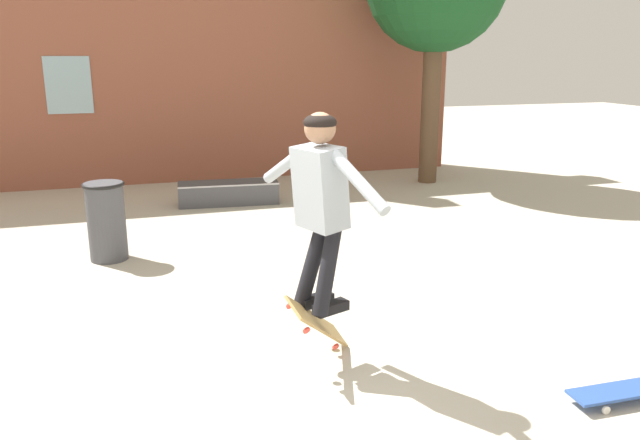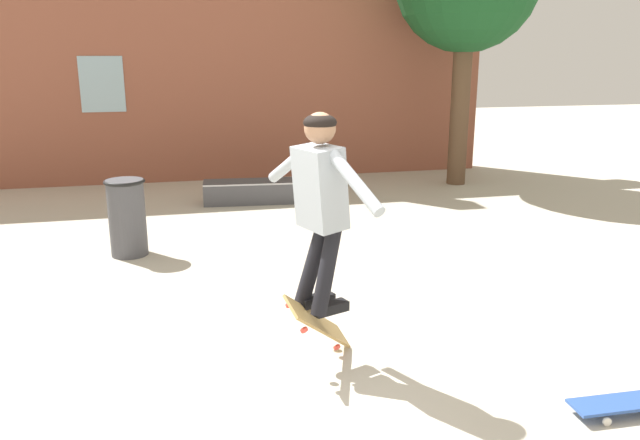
{
  "view_description": "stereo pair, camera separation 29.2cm",
  "coord_description": "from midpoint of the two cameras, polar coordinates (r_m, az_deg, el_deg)",
  "views": [
    {
      "loc": [
        -0.68,
        -3.39,
        2.19
      ],
      "look_at": [
        0.54,
        0.51,
        1.09
      ],
      "focal_mm": 35.0,
      "sensor_mm": 36.0,
      "label": 1
    },
    {
      "loc": [
        -0.4,
        -3.47,
        2.19
      ],
      "look_at": [
        0.54,
        0.51,
        1.09
      ],
      "focal_mm": 35.0,
      "sensor_mm": 36.0,
      "label": 2
    }
  ],
  "objects": [
    {
      "name": "building_backdrop",
      "position": [
        11.16,
        -14.92,
        13.74
      ],
      "size": [
        10.99,
        0.52,
        5.04
      ],
      "color": "#93513D",
      "rests_on": "ground_plane"
    },
    {
      "name": "skate_ledge",
      "position": [
        9.38,
        -9.26,
        2.47
      ],
      "size": [
        1.5,
        0.59,
        0.33
      ],
      "rotation": [
        0.0,
        0.0,
        -0.09
      ],
      "color": "#4C4C51",
      "rests_on": "ground_plane"
    },
    {
      "name": "skateboard_flipping",
      "position": [
        4.53,
        -2.06,
        -9.42
      ],
      "size": [
        0.57,
        0.64,
        0.61
      ],
      "rotation": [
        0.0,
        0.0,
        0.75
      ],
      "color": "#AD894C"
    },
    {
      "name": "trash_bin",
      "position": [
        7.13,
        -20.08,
        0.03
      ],
      "size": [
        0.44,
        0.44,
        0.85
      ],
      "color": "#47474C",
      "rests_on": "ground_plane"
    },
    {
      "name": "ground_plane",
      "position": [
        4.1,
        -7.41,
        -17.29
      ],
      "size": [
        40.0,
        40.0,
        0.0
      ],
      "primitive_type": "plane",
      "color": "beige"
    },
    {
      "name": "skater",
      "position": [
        4.19,
        -1.98,
        2.19
      ],
      "size": [
        0.53,
        1.26,
        1.38
      ],
      "rotation": [
        0.0,
        0.0,
        0.36
      ],
      "color": "#9EA8B2"
    },
    {
      "name": "skateboard_resting",
      "position": [
        4.58,
        24.75,
        -13.95
      ],
      "size": [
        0.84,
        0.25,
        0.08
      ],
      "rotation": [
        0.0,
        0.0,
        6.25
      ],
      "color": "#2D519E",
      "rests_on": "ground_plane"
    }
  ]
}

